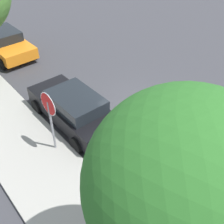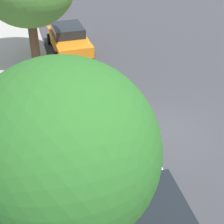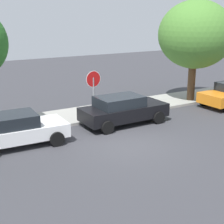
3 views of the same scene
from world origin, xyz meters
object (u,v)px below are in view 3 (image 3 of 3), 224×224
Objects in this scene: parked_car_black at (123,110)px; fire_hydrant at (29,124)px; stop_sign at (93,86)px; parked_car_white at (16,129)px; street_tree_mid_block at (196,35)px.

parked_car_black is 4.70m from fire_hydrant.
stop_sign reaches higher than parked_car_white.
street_tree_mid_block is (6.26, 1.63, 3.44)m from parked_car_black.
parked_car_black is 0.71× the size of street_tree_mid_block.
parked_car_white is 1.92m from fire_hydrant.
stop_sign reaches higher than parked_car_black.
parked_car_black is 5.51m from parked_car_white.
stop_sign is at bearing 121.24° from parked_car_black.
stop_sign is at bearing -178.80° from street_tree_mid_block.
parked_car_white is (-4.61, -1.65, -1.09)m from stop_sign.
parked_car_white is 12.40m from street_tree_mid_block.
parked_car_black is 7.32m from street_tree_mid_block.
stop_sign is 0.58× the size of parked_car_black.
street_tree_mid_block is at bearing 14.55° from parked_car_black.
parked_car_black is (0.89, -1.48, -1.06)m from stop_sign.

